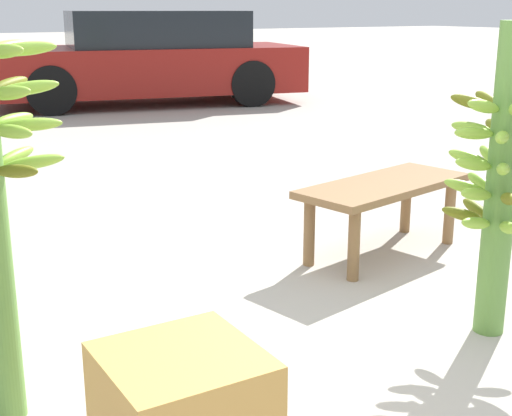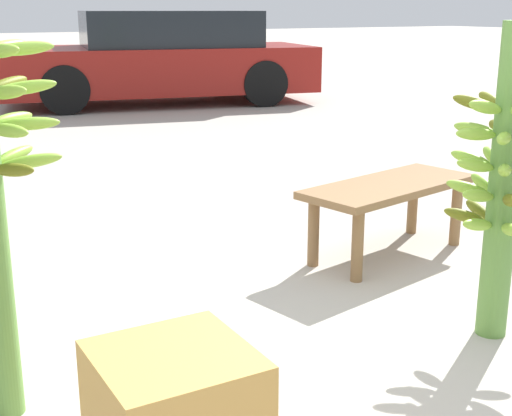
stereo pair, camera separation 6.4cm
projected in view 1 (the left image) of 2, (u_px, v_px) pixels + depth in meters
The scene contains 4 objects.
ground_plane at pixel (299, 406), 2.44m from camera, with size 80.00×80.00×0.00m, color #B2AA9E.
banana_stalk_center at pixel (503, 175), 2.83m from camera, with size 0.46×0.46×1.27m.
market_bench at pixel (384, 194), 3.87m from camera, with size 1.11×0.63×0.41m.
parked_car at pixel (148, 59), 10.06m from camera, with size 4.58×2.62×1.28m.
Camera 1 is at (-1.24, -1.78, 1.31)m, focal length 50.00 mm.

